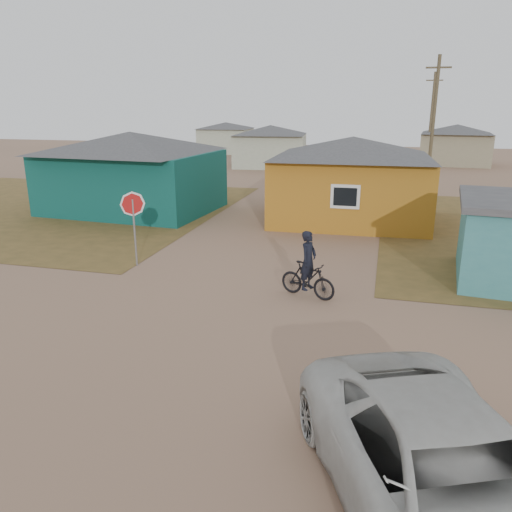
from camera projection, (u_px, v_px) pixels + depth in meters
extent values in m
plane|color=#8D6951|center=(191.00, 344.00, 11.46)|extent=(120.00, 120.00, 0.00)
cube|color=brown|center=(38.00, 207.00, 26.87)|extent=(20.00, 18.00, 0.00)
cube|color=#0B3E39|center=(133.00, 182.00, 25.58)|extent=(8.40, 6.54, 3.00)
pyramid|color=#3B3B3E|center=(130.00, 142.00, 25.00)|extent=(8.93, 7.08, 1.00)
cube|color=#A96B1A|center=(351.00, 189.00, 23.39)|extent=(7.21, 6.24, 3.00)
pyramid|color=#3B3B3E|center=(353.00, 146.00, 22.82)|extent=(7.72, 6.76, 0.90)
cube|color=silver|center=(345.00, 197.00, 20.54)|extent=(1.20, 0.06, 1.00)
cube|color=black|center=(345.00, 197.00, 20.51)|extent=(0.95, 0.04, 0.75)
cube|color=#A6AD95|center=(270.00, 151.00, 43.99)|extent=(6.49, 5.60, 2.80)
pyramid|color=#3B3B3E|center=(270.00, 130.00, 43.46)|extent=(7.04, 6.15, 0.80)
cube|color=gray|center=(455.00, 149.00, 45.68)|extent=(6.41, 5.50, 2.80)
pyramid|color=#3B3B3E|center=(457.00, 129.00, 45.16)|extent=(6.95, 6.05, 0.80)
cube|color=#A6AD95|center=(226.00, 141.00, 57.04)|extent=(5.75, 5.28, 2.70)
pyramid|color=#3B3B3E|center=(226.00, 125.00, 56.55)|extent=(6.28, 5.81, 0.70)
cylinder|color=brown|center=(433.00, 128.00, 29.10)|extent=(0.20, 0.20, 8.00)
cube|color=brown|center=(439.00, 67.00, 28.14)|extent=(1.40, 0.10, 0.10)
cylinder|color=brown|center=(431.00, 120.00, 43.68)|extent=(0.20, 0.20, 8.00)
cube|color=brown|center=(435.00, 80.00, 42.72)|extent=(1.40, 0.10, 0.10)
cylinder|color=gray|center=(135.00, 233.00, 16.76)|extent=(0.07, 0.07, 2.29)
imported|color=black|center=(308.00, 280.00, 14.16)|extent=(1.77, 1.04, 1.03)
imported|color=black|center=(308.00, 260.00, 13.99)|extent=(0.59, 0.72, 1.69)
imported|color=beige|center=(451.00, 481.00, 6.18)|extent=(4.75, 6.37, 1.61)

